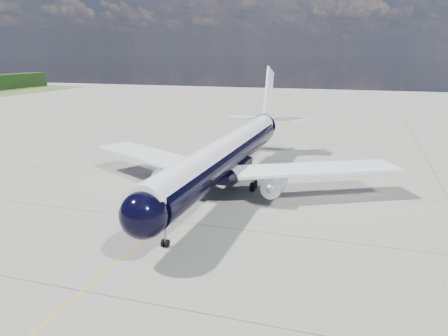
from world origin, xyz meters
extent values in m
plane|color=gray|center=(0.00, 30.00, 0.00)|extent=(320.00, 320.00, 0.00)
cube|color=#DFB00B|center=(0.00, 25.00, 0.00)|extent=(0.16, 160.00, 0.01)
cylinder|color=black|center=(2.87, 21.62, 4.49)|extent=(4.53, 40.71, 4.07)
sphere|color=black|center=(2.63, 0.22, 4.49)|extent=(4.11, 4.11, 4.07)
cone|color=black|center=(3.15, 46.77, 5.14)|extent=(4.15, 7.54, 4.07)
cylinder|color=white|center=(2.87, 21.62, 5.51)|extent=(3.66, 42.84, 3.17)
cube|color=black|center=(2.62, 0.01, 5.08)|extent=(2.58, 1.31, 0.59)
cube|color=white|center=(-8.35, 23.35, 3.53)|extent=(20.60, 14.55, 0.34)
cube|color=white|center=(14.12, 23.10, 3.53)|extent=(20.71, 14.19, 0.34)
cube|color=black|center=(2.87, 21.62, 3.00)|extent=(4.62, 10.75, 1.07)
cylinder|color=silver|center=(-4.11, 19.56, 2.30)|extent=(2.45, 4.95, 2.40)
cylinder|color=silver|center=(9.80, 19.40, 2.30)|extent=(2.45, 4.95, 2.40)
sphere|color=gray|center=(-4.14, 17.31, 2.30)|extent=(1.19, 1.19, 1.18)
sphere|color=gray|center=(9.77, 17.16, 2.30)|extent=(1.19, 1.19, 1.18)
cube|color=white|center=(-4.11, 19.77, 3.10)|extent=(0.27, 3.43, 1.18)
cube|color=white|center=(9.80, 19.62, 3.10)|extent=(0.27, 3.43, 1.18)
cube|color=white|center=(3.15, 46.23, 10.59)|extent=(0.42, 6.79, 9.12)
cube|color=white|center=(3.15, 46.77, 5.99)|extent=(13.95, 3.58, 0.24)
cylinder|color=gray|center=(2.67, 3.97, 1.34)|extent=(0.19, 0.19, 2.25)
cylinder|color=black|center=(2.45, 3.97, 0.37)|extent=(0.20, 0.75, 0.75)
cylinder|color=black|center=(2.88, 3.96, 0.37)|extent=(0.20, 0.75, 0.75)
cylinder|color=gray|center=(-0.54, 23.27, 1.44)|extent=(0.28, 0.28, 2.03)
cylinder|color=gray|center=(6.31, 23.19, 1.44)|extent=(0.28, 0.28, 2.03)
cylinder|color=black|center=(-0.55, 22.68, 0.59)|extent=(0.49, 1.18, 1.18)
cylinder|color=black|center=(-0.53, 23.85, 0.59)|extent=(0.49, 1.18, 1.18)
cylinder|color=black|center=(6.30, 22.60, 0.59)|extent=(0.49, 1.18, 1.18)
cylinder|color=black|center=(6.32, 23.78, 0.59)|extent=(0.49, 1.18, 1.18)
camera|label=1|loc=(19.06, -29.76, 17.39)|focal=35.00mm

